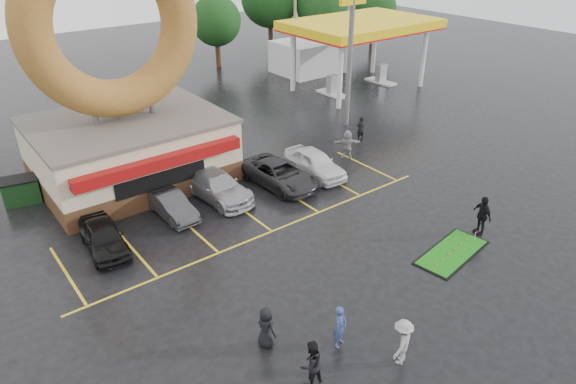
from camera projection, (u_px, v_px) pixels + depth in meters
ground at (317, 264)px, 22.63m from camera, size 120.00×120.00×0.00m
donut_shop at (124, 105)px, 27.98m from camera, size 10.20×8.70×13.50m
gas_station at (337, 41)px, 46.25m from camera, size 12.30×13.65×5.90m
shell_sign at (352, 21)px, 34.51m from camera, size 2.20×0.36×10.60m
streetlight_mid at (174, 54)px, 37.14m from camera, size 0.40×2.21×9.00m
streetlight_right at (295, 32)px, 44.28m from camera, size 0.40×2.21×9.00m
tree_far_a at (322, 5)px, 55.10m from camera, size 5.60×5.60×8.00m
tree_far_b at (374, 9)px, 57.23m from camera, size 4.90×4.90×7.00m
tree_far_d at (216, 21)px, 50.37m from camera, size 4.90×4.90×7.00m
car_black at (104, 237)px, 23.31m from camera, size 1.99×4.17×1.38m
car_dgrey at (171, 205)px, 26.03m from camera, size 1.43×3.81×1.24m
car_silver at (216, 186)px, 27.68m from camera, size 2.50×5.17×1.45m
car_grey at (279, 174)px, 29.01m from camera, size 2.73×5.23×1.41m
car_white at (315, 163)px, 30.18m from camera, size 1.93×4.51×1.52m
person_blue at (340, 326)px, 18.00m from camera, size 0.72×0.60×1.68m
person_blackjkt at (311, 363)px, 16.47m from camera, size 0.86×0.67×1.74m
person_hoodie at (402, 342)px, 17.26m from camera, size 1.32×1.04×1.79m
person_bystander at (266, 327)px, 17.99m from camera, size 0.63×0.86×1.63m
person_cameraman at (482, 215)px, 24.44m from camera, size 0.79×1.25×1.98m
person_walker_near at (347, 144)px, 32.27m from camera, size 1.71×1.38×1.83m
person_walker_far at (360, 129)px, 34.82m from camera, size 0.67×0.48×1.72m
dumpster at (22, 191)px, 27.31m from camera, size 2.01×1.54×1.30m
putting_green at (452, 252)px, 23.38m from camera, size 4.24×2.31×0.51m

